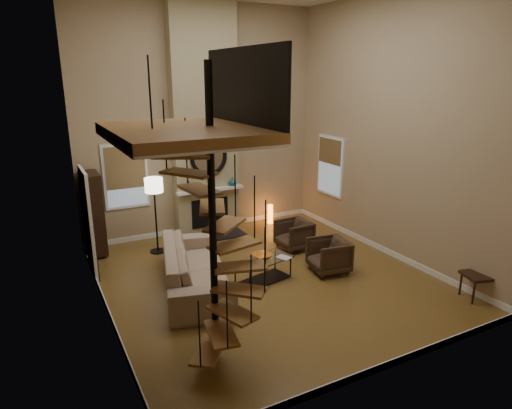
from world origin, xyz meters
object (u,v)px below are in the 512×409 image
armchair_near (296,234)px  accent_lamp (270,214)px  armchair_far (332,255)px  hutch (93,213)px  sofa (194,267)px  floor_lamp (154,191)px  side_chair (483,271)px  coffee_table (263,267)px

armchair_near → accent_lamp: (0.37, 1.87, -0.10)m
armchair_far → armchair_near: bearing=-172.2°
armchair_near → hutch: bearing=-115.3°
sofa → armchair_near: sofa is taller
hutch → sofa: hutch is taller
hutch → floor_lamp: bearing=-22.6°
accent_lamp → side_chair: 5.54m
sofa → coffee_table: sofa is taller
coffee_table → accent_lamp: 3.50m
armchair_near → accent_lamp: 1.91m
accent_lamp → armchair_near: bearing=-101.2°
armchair_near → accent_lamp: bearing=167.1°
armchair_far → floor_lamp: (-2.83, 2.65, 1.06)m
accent_lamp → armchair_far: bearing=-97.1°
armchair_near → armchair_far: (-0.03, -1.37, 0.00)m
sofa → accent_lamp: bearing=-35.3°
hutch → accent_lamp: hutch is taller
armchair_far → side_chair: side_chair is taller
armchair_near → coffee_table: bearing=-54.3°
armchair_near → side_chair: side_chair is taller
hutch → sofa: 2.92m
armchair_near → coffee_table: (-1.46, -1.11, -0.07)m
armchair_near → side_chair: size_ratio=0.72×
armchair_far → coffee_table: armchair_far is taller
armchair_near → accent_lamp: size_ratio=1.39×
hutch → armchair_near: bearing=-23.6°
coffee_table → armchair_far: bearing=-10.3°
sofa → coffee_table: (1.25, -0.40, -0.11)m
floor_lamp → hutch: bearing=157.4°
hutch → side_chair: size_ratio=1.81×
coffee_table → hutch: bearing=132.3°
side_chair → armchair_far: bearing=128.2°
armchair_near → floor_lamp: floor_lamp is taller
hutch → floor_lamp: (1.24, -0.51, 0.46)m
accent_lamp → side_chair: side_chair is taller
armchair_near → accent_lamp: armchair_near is taller
hutch → armchair_near: size_ratio=2.50×
armchair_far → side_chair: bearing=47.3°
hutch → side_chair: (5.75, -5.30, -0.42)m
coffee_table → accent_lamp: bearing=58.5°
floor_lamp → side_chair: size_ratio=1.73×
hutch → side_chair: 7.83m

